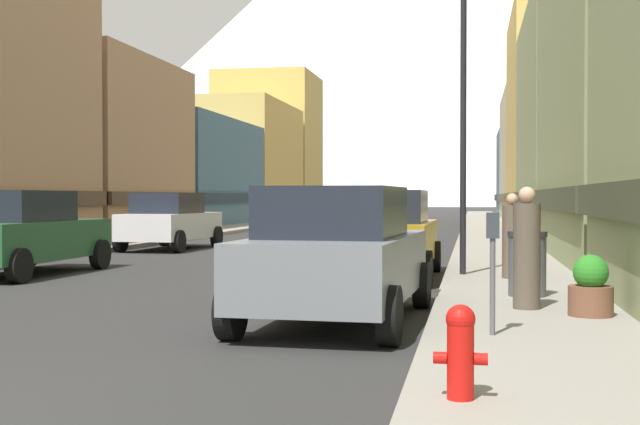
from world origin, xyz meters
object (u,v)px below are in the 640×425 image
at_px(fire_hydrant_near, 460,349).
at_px(potted_plant_0, 591,289).
at_px(car_left_2, 170,221).
at_px(car_right_1, 385,234).
at_px(streetlamp_right, 463,76).
at_px(car_right_0, 337,254).
at_px(car_driving_0, 409,209).
at_px(parking_meter_near, 493,255).
at_px(car_left_1, 22,232).
at_px(pedestrian_2, 527,253).
at_px(trash_bin_right, 527,263).
at_px(pedestrian_1, 512,239).

xyz_separation_m(fire_hydrant_near, potted_plant_0, (1.55, 4.71, -0.03)).
distance_m(car_left_2, potted_plant_0, 17.75).
bearing_deg(car_right_1, streetlamp_right, -14.74).
relative_size(car_right_0, car_driving_0, 1.02).
bearing_deg(parking_meter_near, car_left_1, 143.90).
xyz_separation_m(fire_hydrant_near, streetlamp_right, (-0.10, 10.21, 3.46)).
xyz_separation_m(car_left_2, pedestrian_2, (10.05, -13.51, 0.00)).
distance_m(car_right_0, streetlamp_right, 6.63).
distance_m(car_left_2, pedestrian_2, 16.84).
xyz_separation_m(potted_plant_0, pedestrian_2, (-0.75, 0.56, 0.41)).
distance_m(potted_plant_0, streetlamp_right, 6.72).
distance_m(trash_bin_right, potted_plant_0, 2.14).
bearing_deg(car_left_1, car_driving_0, 81.57).
bearing_deg(fire_hydrant_near, car_driving_0, 94.74).
bearing_deg(pedestrian_2, potted_plant_0, -36.70).
bearing_deg(trash_bin_right, car_left_2, 130.15).
bearing_deg(car_right_0, pedestrian_1, 63.94).
bearing_deg(potted_plant_0, car_left_1, 154.06).
xyz_separation_m(car_right_0, car_driving_0, (-2.20, 41.85, 0.00)).
xyz_separation_m(car_left_2, fire_hydrant_near, (9.25, -18.78, -0.37)).
height_order(car_right_1, car_driving_0, same).
bearing_deg(car_right_0, car_right_1, 89.98).
relative_size(car_left_2, pedestrian_1, 2.86).
relative_size(car_right_1, parking_meter_near, 3.32).
bearing_deg(pedestrian_1, trash_bin_right, -87.97).
bearing_deg(trash_bin_right, fire_hydrant_near, -97.60).
xyz_separation_m(car_left_2, potted_plant_0, (10.80, -14.07, -0.41)).
distance_m(car_left_1, car_right_1, 7.63).
distance_m(car_left_1, potted_plant_0, 12.02).
distance_m(car_right_1, potted_plant_0, 6.73).
height_order(trash_bin_right, potted_plant_0, trash_bin_right).
bearing_deg(streetlamp_right, car_right_1, 165.26).
bearing_deg(car_right_0, streetlamp_right, 74.66).
bearing_deg(car_driving_0, car_right_1, -86.48).
height_order(pedestrian_1, streetlamp_right, streetlamp_right).
relative_size(fire_hydrant_near, streetlamp_right, 0.12).
bearing_deg(fire_hydrant_near, car_right_1, 98.84).
bearing_deg(car_left_2, potted_plant_0, -52.49).
height_order(car_right_1, streetlamp_right, streetlamp_right).
bearing_deg(pedestrian_1, car_right_1, 156.77).
height_order(car_right_0, parking_meter_near, car_right_0).
relative_size(car_right_1, pedestrian_1, 2.82).
distance_m(car_driving_0, trash_bin_right, 39.94).
distance_m(car_right_1, pedestrian_2, 5.88).
relative_size(car_driving_0, trash_bin_right, 4.49).
distance_m(fire_hydrant_near, pedestrian_2, 5.34).
bearing_deg(car_driving_0, car_right_0, -86.99).
distance_m(car_left_1, trash_bin_right, 10.65).
bearing_deg(fire_hydrant_near, streetlamp_right, 90.56).
xyz_separation_m(parking_meter_near, pedestrian_2, (0.50, 2.27, -0.11)).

